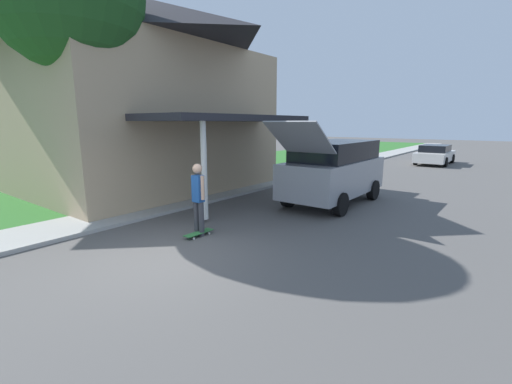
{
  "coord_description": "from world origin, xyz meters",
  "views": [
    {
      "loc": [
        5.57,
        -4.09,
        2.73
      ],
      "look_at": [
        0.04,
        3.04,
        0.9
      ],
      "focal_mm": 24.0,
      "sensor_mm": 36.0,
      "label": 1
    }
  ],
  "objects_px": {
    "suv_parked": "(334,170)",
    "car_down_street": "(435,155)",
    "skateboarder": "(198,196)",
    "skateboard": "(199,233)"
  },
  "relations": [
    {
      "from": "car_down_street",
      "to": "skateboarder",
      "type": "distance_m",
      "value": 20.07
    },
    {
      "from": "skateboard",
      "to": "car_down_street",
      "type": "bearing_deg",
      "value": 85.9
    },
    {
      "from": "suv_parked",
      "to": "car_down_street",
      "type": "bearing_deg",
      "value": 88.45
    },
    {
      "from": "car_down_street",
      "to": "skateboarder",
      "type": "xyz_separation_m",
      "value": [
        -1.48,
        -20.01,
        0.35
      ]
    },
    {
      "from": "suv_parked",
      "to": "skateboarder",
      "type": "height_order",
      "value": "suv_parked"
    },
    {
      "from": "suv_parked",
      "to": "skateboarder",
      "type": "relative_size",
      "value": 2.94
    },
    {
      "from": "skateboarder",
      "to": "skateboard",
      "type": "relative_size",
      "value": 2.17
    },
    {
      "from": "suv_parked",
      "to": "skateboarder",
      "type": "xyz_separation_m",
      "value": [
        -1.08,
        -5.23,
        -0.17
      ]
    },
    {
      "from": "suv_parked",
      "to": "car_down_street",
      "type": "distance_m",
      "value": 14.79
    },
    {
      "from": "skateboarder",
      "to": "suv_parked",
      "type": "bearing_deg",
      "value": 78.32
    }
  ]
}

